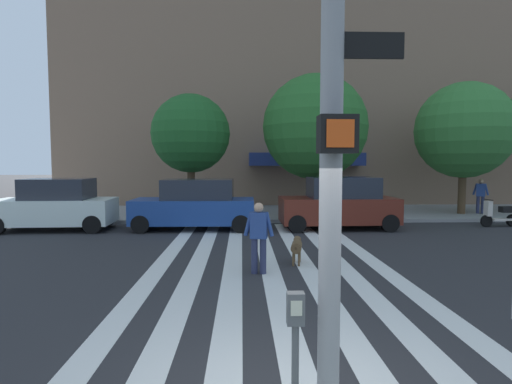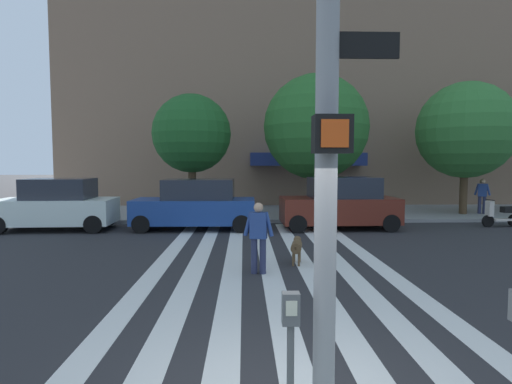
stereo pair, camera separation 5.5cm
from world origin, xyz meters
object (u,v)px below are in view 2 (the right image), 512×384
at_px(parked_car_near_curb, 57,205).
at_px(street_tree_nearest, 192,134).
at_px(parking_meter_curbside, 291,351).
at_px(parked_scooter, 501,215).
at_px(pedestrian_dog_walker, 258,234).
at_px(parked_car_behind_first, 196,205).
at_px(street_tree_middle, 316,127).
at_px(street_tree_further, 466,130).
at_px(dog_on_leash, 297,246).
at_px(pedestrian_bystander, 482,194).
at_px(parked_car_third_in_line, 340,204).
at_px(traffic_light_pole, 330,33).

bearing_deg(parked_car_near_curb, street_tree_nearest, 28.75).
bearing_deg(parking_meter_curbside, parked_scooter, 52.04).
relative_size(parked_car_near_curb, parked_scooter, 2.67).
bearing_deg(pedestrian_dog_walker, parked_car_behind_first, 108.91).
xyz_separation_m(parked_car_behind_first, street_tree_nearest, (-0.46, 2.63, 2.89)).
distance_m(street_tree_middle, street_tree_further, 7.14).
xyz_separation_m(parked_car_near_curb, street_tree_further, (17.45, 3.29, 3.13)).
xyz_separation_m(dog_on_leash, pedestrian_bystander, (9.94, 8.75, 0.63)).
height_order(street_tree_further, dog_on_leash, street_tree_further).
bearing_deg(parked_car_near_curb, street_tree_further, 10.68).
relative_size(parked_car_third_in_line, street_tree_nearest, 0.82).
relative_size(traffic_light_pole, street_tree_nearest, 1.07).
bearing_deg(street_tree_further, parked_car_behind_first, -164.90).
xyz_separation_m(traffic_light_pole, street_tree_nearest, (-2.96, 15.06, 0.31)).
bearing_deg(parked_car_behind_first, street_tree_middle, 28.71).
height_order(street_tree_nearest, dog_on_leash, street_tree_nearest).
distance_m(parked_car_near_curb, pedestrian_bystander, 18.66).
distance_m(traffic_light_pole, parked_car_behind_first, 12.94).
xyz_separation_m(parking_meter_curbside, street_tree_nearest, (-2.67, 15.05, 2.80)).
bearing_deg(pedestrian_dog_walker, parked_car_near_curb, 139.43).
height_order(traffic_light_pole, street_tree_nearest, traffic_light_pole).
relative_size(parked_car_near_curb, street_tree_middle, 0.69).
bearing_deg(pedestrian_dog_walker, dog_on_leash, 42.06).
xyz_separation_m(street_tree_middle, pedestrian_dog_walker, (-2.91, -9.14, -3.22)).
relative_size(parked_car_behind_first, pedestrian_dog_walker, 2.82).
relative_size(traffic_light_pole, dog_on_leash, 5.73).
height_order(parked_car_third_in_line, street_tree_middle, street_tree_middle).
xyz_separation_m(parked_car_behind_first, pedestrian_dog_walker, (2.18, -6.36, -0.01)).
xyz_separation_m(parked_car_third_in_line, parked_scooter, (6.54, 0.24, -0.49)).
distance_m(parking_meter_curbside, street_tree_further, 18.86).
height_order(street_tree_nearest, street_tree_further, street_tree_further).
bearing_deg(pedestrian_dog_walker, street_tree_middle, 72.35).
relative_size(parking_meter_curbside, dog_on_leash, 1.34).
bearing_deg(street_tree_further, street_tree_middle, -175.92).
height_order(parked_car_behind_first, parked_scooter, parked_car_behind_first).
height_order(parking_meter_curbside, pedestrian_bystander, pedestrian_bystander).
bearing_deg(parked_scooter, pedestrian_dog_walker, -146.36).
distance_m(parking_meter_curbside, pedestrian_bystander, 19.12).
distance_m(parked_car_third_in_line, street_tree_further, 8.04).
xyz_separation_m(traffic_light_pole, parked_scooter, (9.59, 12.67, -3.04)).
xyz_separation_m(parked_car_third_in_line, pedestrian_bystander, (7.56, 3.29, 0.11)).
distance_m(pedestrian_dog_walker, pedestrian_bystander, 14.59).
height_order(street_tree_middle, pedestrian_bystander, street_tree_middle).
height_order(parked_car_third_in_line, parked_scooter, parked_car_third_in_line).
height_order(parked_car_near_curb, street_tree_middle, street_tree_middle).
relative_size(parked_car_behind_first, parked_car_third_in_line, 1.04).
xyz_separation_m(parked_car_behind_first, dog_on_leash, (3.17, -5.46, -0.49)).
relative_size(parking_meter_curbside, pedestrian_dog_walker, 0.83).
height_order(parked_scooter, pedestrian_dog_walker, pedestrian_dog_walker).
xyz_separation_m(parking_meter_curbside, street_tree_middle, (2.87, 15.20, 3.12)).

